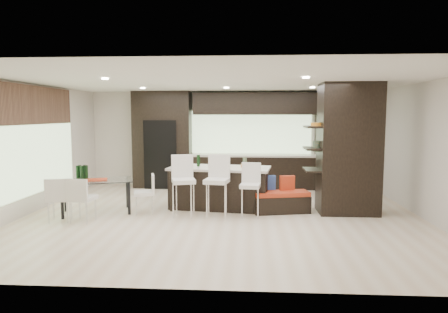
# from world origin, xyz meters

# --- Properties ---
(ground) EXTENTS (8.00, 8.00, 0.00)m
(ground) POSITION_xyz_m (0.00, 0.00, 0.00)
(ground) COLOR beige
(ground) RESTS_ON ground
(back_wall) EXTENTS (8.00, 0.02, 2.70)m
(back_wall) POSITION_xyz_m (0.00, 3.50, 1.35)
(back_wall) COLOR silver
(back_wall) RESTS_ON ground
(left_wall) EXTENTS (0.02, 7.00, 2.70)m
(left_wall) POSITION_xyz_m (-4.00, 0.00, 1.35)
(left_wall) COLOR silver
(left_wall) RESTS_ON ground
(right_wall) EXTENTS (0.02, 7.00, 2.70)m
(right_wall) POSITION_xyz_m (4.00, 0.00, 1.35)
(right_wall) COLOR silver
(right_wall) RESTS_ON ground
(ceiling) EXTENTS (8.00, 7.00, 0.02)m
(ceiling) POSITION_xyz_m (0.00, 0.00, 2.70)
(ceiling) COLOR white
(ceiling) RESTS_ON ground
(window_left) EXTENTS (0.04, 3.20, 1.90)m
(window_left) POSITION_xyz_m (-3.96, 0.20, 1.35)
(window_left) COLOR #B2D199
(window_left) RESTS_ON left_wall
(window_back) EXTENTS (3.40, 0.04, 1.20)m
(window_back) POSITION_xyz_m (0.60, 3.46, 1.55)
(window_back) COLOR #B2D199
(window_back) RESTS_ON back_wall
(stone_accent) EXTENTS (0.08, 3.00, 0.80)m
(stone_accent) POSITION_xyz_m (-3.93, 0.20, 2.25)
(stone_accent) COLOR brown
(stone_accent) RESTS_ON left_wall
(ceiling_spots) EXTENTS (4.00, 3.00, 0.02)m
(ceiling_spots) POSITION_xyz_m (0.00, 0.25, 2.68)
(ceiling_spots) COLOR white
(ceiling_spots) RESTS_ON ceiling
(back_cabinetry) EXTENTS (6.80, 0.68, 2.70)m
(back_cabinetry) POSITION_xyz_m (0.50, 3.17, 1.35)
(back_cabinetry) COLOR black
(back_cabinetry) RESTS_ON ground
(refrigerator) EXTENTS (0.90, 0.68, 1.90)m
(refrigerator) POSITION_xyz_m (-1.90, 3.12, 0.95)
(refrigerator) COLOR black
(refrigerator) RESTS_ON ground
(partition_column) EXTENTS (1.20, 0.80, 2.70)m
(partition_column) POSITION_xyz_m (2.60, 0.40, 1.35)
(partition_column) COLOR black
(partition_column) RESTS_ON ground
(kitchen_island) EXTENTS (2.29, 1.23, 0.91)m
(kitchen_island) POSITION_xyz_m (-0.10, 0.67, 0.45)
(kitchen_island) COLOR black
(kitchen_island) RESTS_ON ground
(stool_left) EXTENTS (0.55, 0.55, 1.00)m
(stool_left) POSITION_xyz_m (-0.77, -0.12, 0.50)
(stool_left) COLOR white
(stool_left) RESTS_ON ground
(stool_mid) EXTENTS (0.52, 0.52, 1.01)m
(stool_mid) POSITION_xyz_m (-0.10, -0.13, 0.51)
(stool_mid) COLOR white
(stool_mid) RESTS_ON ground
(stool_right) EXTENTS (0.43, 0.43, 0.88)m
(stool_right) POSITION_xyz_m (0.57, -0.10, 0.44)
(stool_right) COLOR white
(stool_right) RESTS_ON ground
(bench) EXTENTS (1.24, 0.68, 0.45)m
(bench) POSITION_xyz_m (1.22, 0.32, 0.23)
(bench) COLOR black
(bench) RESTS_ON ground
(floor_vase) EXTENTS (0.52, 0.52, 1.11)m
(floor_vase) POSITION_xyz_m (0.45, 0.87, 0.56)
(floor_vase) COLOR #47553C
(floor_vase) RESTS_ON ground
(dining_table) EXTENTS (1.63, 1.25, 0.69)m
(dining_table) POSITION_xyz_m (-2.64, 0.05, 0.35)
(dining_table) COLOR white
(dining_table) RESTS_ON ground
(chair_near) EXTENTS (0.48, 0.48, 0.80)m
(chair_near) POSITION_xyz_m (-2.64, -0.65, 0.40)
(chair_near) COLOR white
(chair_near) RESTS_ON ground
(chair_far) EXTENTS (0.51, 0.51, 0.79)m
(chair_far) POSITION_xyz_m (-3.09, -0.65, 0.40)
(chair_far) COLOR white
(chair_far) RESTS_ON ground
(chair_end) EXTENTS (0.51, 0.51, 0.76)m
(chair_end) POSITION_xyz_m (-1.63, 0.05, 0.38)
(chair_end) COLOR white
(chair_end) RESTS_ON ground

